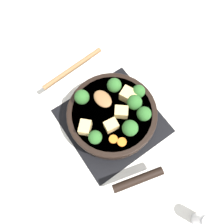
# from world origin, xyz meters

# --- Properties ---
(ground_plane) EXTENTS (2.40, 2.40, 0.00)m
(ground_plane) POSITION_xyz_m (0.00, 0.00, 0.00)
(ground_plane) COLOR white
(front_burner_grate) EXTENTS (0.31, 0.31, 0.03)m
(front_burner_grate) POSITION_xyz_m (0.00, 0.00, 0.01)
(front_burner_grate) COLOR black
(front_burner_grate) RESTS_ON ground_plane
(skillet_pan) EXTENTS (0.38, 0.29, 0.06)m
(skillet_pan) POSITION_xyz_m (0.00, -0.00, 0.06)
(skillet_pan) COLOR black
(skillet_pan) RESTS_ON front_burner_grate
(wooden_spoon) EXTENTS (0.21, 0.23, 0.02)m
(wooden_spoon) POSITION_xyz_m (-0.14, -0.01, 0.09)
(wooden_spoon) COLOR olive
(wooden_spoon) RESTS_ON skillet_pan
(tofu_cube_center_large) EXTENTS (0.04, 0.04, 0.03)m
(tofu_cube_center_large) POSITION_xyz_m (0.04, -0.03, 0.10)
(tofu_cube_center_large) COLOR #DBB770
(tofu_cube_center_large) RESTS_ON skillet_pan
(tofu_cube_near_handle) EXTENTS (0.05, 0.05, 0.03)m
(tofu_cube_near_handle) POSITION_xyz_m (0.02, 0.02, 0.10)
(tofu_cube_near_handle) COLOR #DBB770
(tofu_cube_near_handle) RESTS_ON skillet_pan
(tofu_cube_east_chunk) EXTENTS (0.05, 0.05, 0.03)m
(tofu_cube_east_chunk) POSITION_xyz_m (0.00, -0.10, 0.10)
(tofu_cube_east_chunk) COLOR #DBB770
(tofu_cube_east_chunk) RESTS_ON skillet_pan
(tofu_cube_west_chunk) EXTENTS (0.06, 0.06, 0.04)m
(tofu_cube_west_chunk) POSITION_xyz_m (-0.01, 0.07, 0.10)
(tofu_cube_west_chunk) COLOR #DBB770
(tofu_cube_west_chunk) RESTS_ON skillet_pan
(broccoli_floret_near_spoon) EXTENTS (0.05, 0.05, 0.05)m
(broccoli_floret_near_spoon) POSITION_xyz_m (0.08, 0.01, 0.11)
(broccoli_floret_near_spoon) COLOR #709956
(broccoli_floret_near_spoon) RESTS_ON skillet_pan
(broccoli_floret_center_top) EXTENTS (0.04, 0.04, 0.05)m
(broccoli_floret_center_top) POSITION_xyz_m (0.07, 0.07, 0.11)
(broccoli_floret_center_top) COLOR #709956
(broccoli_floret_center_top) RESTS_ON skillet_pan
(broccoli_floret_east_rim) EXTENTS (0.05, 0.05, 0.05)m
(broccoli_floret_east_rim) POSITION_xyz_m (0.02, 0.07, 0.11)
(broccoli_floret_east_rim) COLOR #709956
(broccoli_floret_east_rim) RESTS_ON skillet_pan
(broccoli_floret_west_rim) EXTENTS (0.05, 0.05, 0.05)m
(broccoli_floret_west_rim) POSITION_xyz_m (-0.08, -0.05, 0.11)
(broccoli_floret_west_rim) COLOR #709956
(broccoli_floret_west_rim) RESTS_ON skillet_pan
(broccoli_floret_north_edge) EXTENTS (0.05, 0.05, 0.05)m
(broccoli_floret_north_edge) POSITION_xyz_m (-0.06, 0.05, 0.11)
(broccoli_floret_north_edge) COLOR #709956
(broccoli_floret_north_edge) RESTS_ON skillet_pan
(broccoli_floret_south_cluster) EXTENTS (0.04, 0.04, 0.05)m
(broccoli_floret_south_cluster) POSITION_xyz_m (0.04, -0.09, 0.11)
(broccoli_floret_south_cluster) COLOR #709956
(broccoli_floret_south_cluster) RESTS_ON skillet_pan
(broccoli_floret_mid_floret) EXTENTS (0.04, 0.04, 0.05)m
(broccoli_floret_mid_floret) POSITION_xyz_m (-0.00, 0.10, 0.11)
(broccoli_floret_mid_floret) COLOR #709956
(broccoli_floret_mid_floret) RESTS_ON skillet_pan
(carrot_slice_orange_thin) EXTENTS (0.03, 0.03, 0.01)m
(carrot_slice_orange_thin) POSITION_xyz_m (0.07, -0.05, 0.09)
(carrot_slice_orange_thin) COLOR orange
(carrot_slice_orange_thin) RESTS_ON skillet_pan
(carrot_slice_near_center) EXTENTS (0.03, 0.03, 0.01)m
(carrot_slice_near_center) POSITION_xyz_m (0.10, -0.03, 0.09)
(carrot_slice_near_center) COLOR orange
(carrot_slice_near_center) RESTS_ON skillet_pan
(salt_shaker) EXTENTS (0.04, 0.04, 0.09)m
(salt_shaker) POSITION_xyz_m (0.40, 0.03, 0.04)
(salt_shaker) COLOR white
(salt_shaker) RESTS_ON ground_plane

